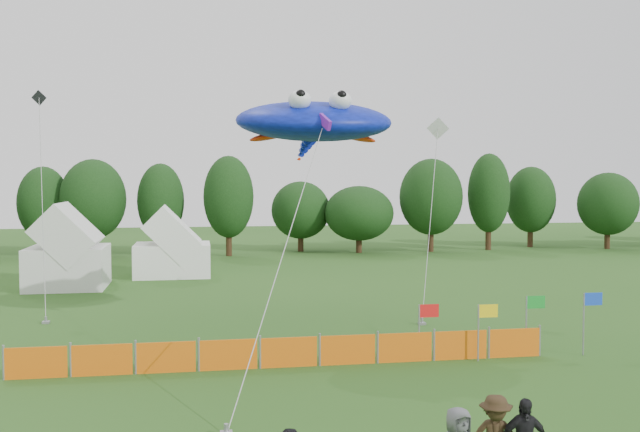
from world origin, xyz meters
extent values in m
cylinder|color=#382314|center=(-15.73, 46.21, 1.19)|extent=(0.50, 0.50, 2.38)
ellipsoid|color=black|center=(-15.73, 46.21, 4.30)|extent=(4.09, 4.09, 5.35)
cylinder|color=#382314|center=(-11.75, 45.39, 1.29)|extent=(0.50, 0.50, 2.57)
ellipsoid|color=black|center=(-11.75, 45.39, 4.64)|extent=(5.20, 5.20, 5.79)
cylinder|color=#382314|center=(-6.44, 45.32, 1.23)|extent=(0.50, 0.50, 2.46)
ellipsoid|color=black|center=(-6.44, 45.32, 4.45)|extent=(3.78, 3.78, 5.55)
cylinder|color=#382314|center=(-0.99, 43.92, 1.33)|extent=(0.50, 0.50, 2.66)
ellipsoid|color=black|center=(-0.99, 43.92, 4.81)|extent=(4.05, 4.05, 5.99)
cylinder|color=#382314|center=(5.28, 46.53, 0.99)|extent=(0.50, 0.50, 1.98)
ellipsoid|color=black|center=(5.28, 46.53, 3.58)|extent=(5.06, 5.06, 4.46)
cylinder|color=#382314|center=(9.99, 44.56, 0.93)|extent=(0.50, 0.50, 1.86)
ellipsoid|color=black|center=(9.99, 44.56, 3.35)|extent=(5.86, 5.86, 4.18)
cylinder|color=#382314|center=(16.28, 44.38, 1.31)|extent=(0.50, 0.50, 2.62)
ellipsoid|color=black|center=(16.28, 44.38, 4.73)|extent=(5.41, 5.41, 5.89)
cylinder|color=#382314|center=(21.78, 44.99, 1.39)|extent=(0.50, 0.50, 2.78)
ellipsoid|color=black|center=(21.78, 44.99, 5.02)|extent=(3.67, 3.67, 6.26)
cylinder|color=#382314|center=(26.67, 46.88, 1.21)|extent=(0.50, 0.50, 2.42)
ellipsoid|color=black|center=(26.67, 46.88, 4.36)|extent=(4.46, 4.46, 5.44)
cylinder|color=#382314|center=(32.69, 44.13, 1.12)|extent=(0.50, 0.50, 2.24)
ellipsoid|color=black|center=(32.69, 44.13, 4.04)|extent=(5.26, 5.26, 5.03)
cube|color=silver|center=(-10.86, 28.49, 1.19)|extent=(4.31, 4.31, 2.37)
cube|color=white|center=(-5.09, 32.51, 1.05)|extent=(4.76, 3.81, 2.10)
cube|color=#E0610C|center=(-8.52, 9.10, 0.50)|extent=(1.90, 0.06, 1.00)
cube|color=#E0610C|center=(-6.52, 9.10, 0.50)|extent=(1.90, 0.06, 1.00)
cube|color=#E0610C|center=(-4.52, 9.10, 0.50)|extent=(1.90, 0.06, 1.00)
cube|color=#E0610C|center=(-2.52, 9.10, 0.50)|extent=(1.90, 0.06, 1.00)
cube|color=#E0610C|center=(-0.52, 9.10, 0.50)|extent=(1.90, 0.06, 1.00)
cube|color=#E0610C|center=(1.48, 9.10, 0.50)|extent=(1.90, 0.06, 1.00)
cube|color=#E0610C|center=(3.48, 9.10, 0.50)|extent=(1.90, 0.06, 1.00)
cube|color=#E0610C|center=(5.48, 9.10, 0.50)|extent=(1.90, 0.06, 1.00)
cube|color=#E0610C|center=(7.48, 9.10, 0.50)|extent=(1.90, 0.06, 1.00)
cylinder|color=gray|center=(4.00, 9.15, 0.98)|extent=(0.06, 0.06, 1.95)
cube|color=red|center=(4.35, 9.15, 1.73)|extent=(0.70, 0.02, 0.45)
cylinder|color=gray|center=(6.00, 8.79, 0.98)|extent=(0.06, 0.06, 1.95)
cube|color=yellow|center=(6.35, 8.79, 1.73)|extent=(0.70, 0.02, 0.45)
cylinder|color=gray|center=(8.00, 9.28, 1.06)|extent=(0.06, 0.06, 2.11)
cube|color=#148C26|center=(8.35, 9.28, 1.89)|extent=(0.70, 0.02, 0.45)
cylinder|color=gray|center=(10.00, 8.93, 1.11)|extent=(0.06, 0.06, 2.23)
cube|color=blue|center=(10.35, 8.93, 2.00)|extent=(0.70, 0.02, 0.45)
ellipsoid|color=#0E22C8|center=(1.12, 13.85, 8.55)|extent=(6.33, 4.87, 2.18)
sphere|color=white|center=(0.34, 12.50, 9.22)|extent=(0.87, 0.87, 0.87)
sphere|color=white|center=(1.90, 12.50, 9.22)|extent=(0.87, 0.87, 0.87)
ellipsoid|color=red|center=(-0.54, 14.06, 7.98)|extent=(1.83, 0.80, 0.29)
ellipsoid|color=red|center=(2.78, 14.06, 7.98)|extent=(1.83, 0.80, 0.29)
cube|color=purple|center=(1.12, 11.46, 8.34)|extent=(0.37, 0.96, 0.70)
cylinder|color=#A5A5A5|center=(-0.85, 7.43, 4.12)|extent=(3.98, 8.76, 8.27)
cube|color=silver|center=(8.14, 19.30, 8.73)|extent=(1.08, 0.30, 1.08)
cylinder|color=#A5A5A5|center=(7.07, 17.15, 4.36)|extent=(2.18, 4.34, 8.74)
cube|color=gray|center=(6.00, 15.00, 0.05)|extent=(0.30, 0.30, 0.10)
cube|color=black|center=(-11.30, 23.83, 10.35)|extent=(0.77, 0.23, 0.77)
cylinder|color=#A5A5A5|center=(-10.65, 20.91, 5.17)|extent=(1.33, 5.86, 10.36)
cube|color=gray|center=(-10.00, 18.00, 0.05)|extent=(0.30, 0.30, 0.10)
camera|label=1|loc=(-3.47, -14.14, 6.27)|focal=40.00mm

